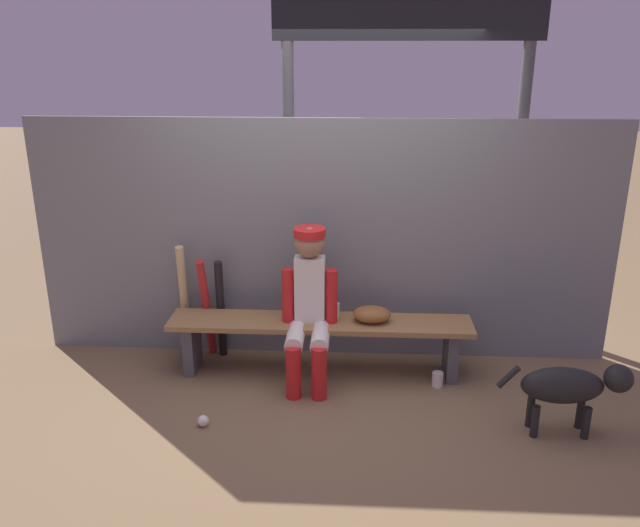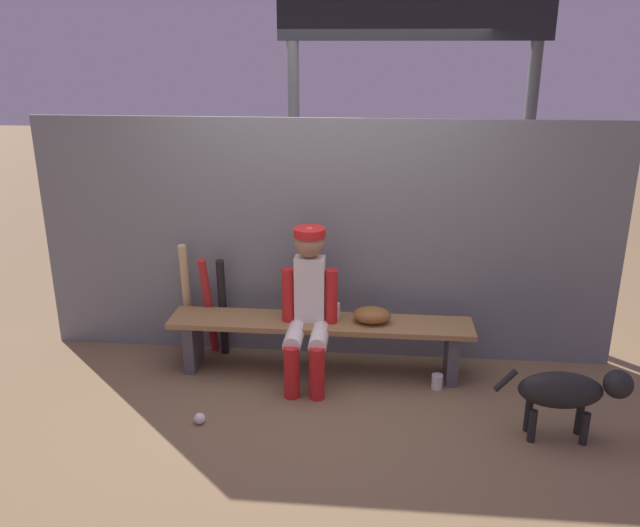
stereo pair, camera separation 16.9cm
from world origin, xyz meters
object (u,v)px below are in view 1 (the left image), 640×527
Objects in this scene: baseball at (203,421)px; scoreboard at (416,31)px; dog at (571,386)px; bat_aluminum_black at (221,309)px; bat_aluminum_red at (207,308)px; bat_wood_natural at (184,300)px; dugout_bench at (320,332)px; cup_on_ground at (437,379)px; cup_on_bench at (334,310)px; player_seated at (309,302)px; baseball_glove at (372,314)px.

scoreboard is at bearing 52.53° from baseball.
baseball is 0.09× the size of dog.
bat_aluminum_black is 2.70m from scoreboard.
bat_wood_natural is at bearing 164.79° from bat_aluminum_red.
scoreboard is at bearing 30.13° from bat_aluminum_black.
bat_aluminum_black reaches higher than dog.
dugout_bench is 0.93m from cup_on_ground.
dugout_bench is 0.65× the size of scoreboard.
cup_on_bench is at bearing 45.82° from baseball.
dugout_bench is 1.98× the size of player_seated.
dog is (1.71, -0.61, -0.28)m from player_seated.
cup_on_ground is at bearing -17.49° from cup_on_bench.
dugout_bench is 0.20m from cup_on_bench.
cup_on_bench is 0.13× the size of dog.
cup_on_ground is (0.49, -0.17, -0.44)m from baseball_glove.
baseball is at bearing -134.18° from cup_on_bench.
bat_wood_natural is (-0.19, 0.05, 0.04)m from bat_aluminum_red.
dugout_bench is at bearing 180.00° from baseball_glove.
baseball is at bearing -134.19° from player_seated.
dugout_bench is 1.13m from bat_wood_natural.
bat_aluminum_red is 1.07m from baseball.
baseball_glove is at bearing 161.24° from cup_on_ground.
player_seated reaches higher than dugout_bench.
player_seated is 0.33× the size of scoreboard.
dugout_bench is 2.69× the size of dog.
player_seated is at bearing -166.80° from baseball_glove.
cup_on_bench is (0.83, 0.85, 0.45)m from baseball.
player_seated reaches higher than cup_on_ground.
cup_on_bench is at bearing -8.54° from bat_wood_natural.
cup_on_bench reaches higher than dog.
baseball_glove is 2.55× the size of cup_on_ground.
dog reaches higher than baseball.
bat_wood_natural reaches higher than baseball.
baseball_glove is 2.29m from scoreboard.
bat_wood_natural is 2.83m from scoreboard.
baseball is 1.27m from cup_on_bench.
dugout_bench is 2.51m from scoreboard.
scoreboard is at bearing 59.30° from cup_on_bench.
baseball_glove is 2.55× the size of cup_on_bench.
player_seated reaches higher than cup_on_bench.
dog is at bearing -19.99° from bat_aluminum_red.
bat_aluminum_red is 2.70m from dog.
cup_on_ground is (1.67, -0.39, -0.35)m from bat_aluminum_black.
player_seated reaches higher than dog.
baseball is (0.07, -1.00, -0.37)m from bat_aluminum_black.
baseball is (-1.11, -0.78, -0.45)m from baseball_glove.
scoreboard is (0.78, 1.20, 1.86)m from player_seated.
bat_aluminum_black is at bearing 164.51° from dugout_bench.
baseball is 0.02× the size of scoreboard.
bat_aluminum_red is 1.02m from cup_on_bench.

